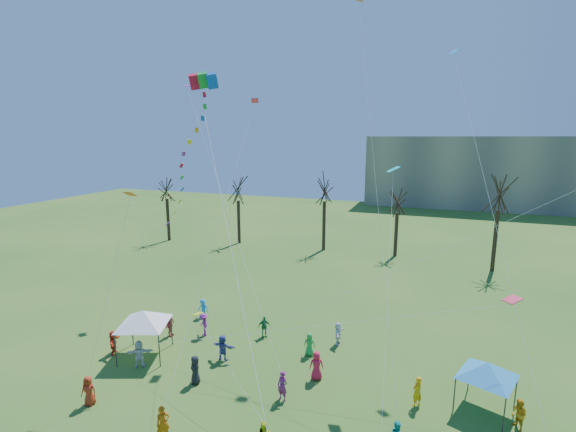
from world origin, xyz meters
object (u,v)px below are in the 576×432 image
(distant_building, at_px, (514,173))
(canopy_tent_blue, at_px, (488,370))
(canopy_tent_white, at_px, (143,318))
(big_box_kite, at_px, (191,163))

(distant_building, distance_m, canopy_tent_blue, 74.22)
(canopy_tent_white, xyz_separation_m, canopy_tent_blue, (21.39, 1.82, -0.37))
(big_box_kite, height_order, canopy_tent_white, big_box_kite)
(canopy_tent_blue, bearing_deg, canopy_tent_white, -175.15)
(canopy_tent_blue, bearing_deg, distant_building, 80.44)
(distant_building, bearing_deg, canopy_tent_white, -114.24)
(distant_building, height_order, canopy_tent_blue, distant_building)
(distant_building, bearing_deg, big_box_kite, -111.16)
(distant_building, relative_size, canopy_tent_blue, 16.85)
(distant_building, relative_size, big_box_kite, 2.84)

